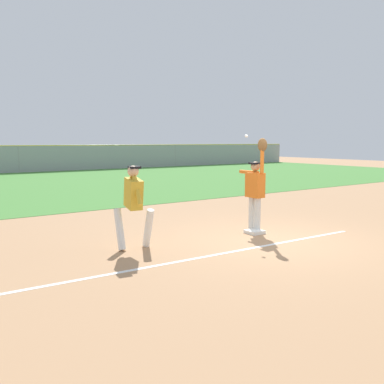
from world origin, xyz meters
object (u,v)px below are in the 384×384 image
Objects in this scene: runner at (134,201)px; parked_car_tan at (97,159)px; fielder at (256,186)px; baseball at (246,136)px; parked_car_silver at (31,161)px; first_base at (254,232)px.

parked_car_tan is (10.02, 26.71, -0.32)m from runner.
fielder is at bearing 3.16° from runner.
baseball is 27.09m from parked_car_silver.
runner is at bearing -95.07° from parked_car_silver.
fielder is (0.15, 0.15, 1.08)m from first_base.
first_base is at bearing 43.94° from fielder.
parked_car_silver is (1.50, 27.37, 0.63)m from first_base.
baseball reaches higher than parked_car_tan.
first_base is 2.32m from baseball.
runner is 0.38× the size of parked_car_silver.
fielder is at bearing -59.92° from baseball.
fielder is at bearing -109.55° from parked_car_tan.
parked_car_tan is at bearing 75.53° from first_base.
fielder reaches higher than parked_car_silver.
baseball reaches higher than parked_car_silver.
fielder reaches higher than first_base.
baseball is at bearing -88.67° from parked_car_silver.
runner is 23.24× the size of baseball.
parked_car_tan is at bearing 75.39° from baseball.
runner is (-3.03, 0.36, 0.96)m from first_base.
fielder reaches higher than parked_car_tan.
first_base is 0.08× the size of parked_car_silver.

